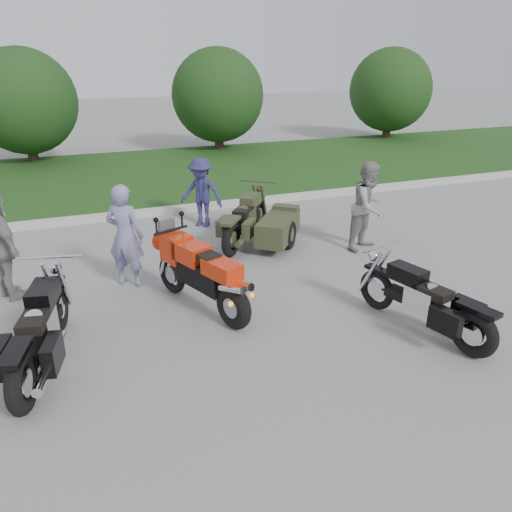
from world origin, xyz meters
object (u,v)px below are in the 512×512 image
object	(u,v)px
person_stripe	(125,236)
person_grey	(369,206)
sportbike_red	(202,273)
cruiser_right	(428,304)
cruiser_sidecar	(264,225)
person_denim	(201,193)
person_back	(2,247)
cruiser_left	(39,335)

from	to	relation	value
person_stripe	person_grey	xyz separation A→B (m)	(4.87, 0.03, 0.00)
sportbike_red	cruiser_right	xyz separation A→B (m)	(2.87, -1.83, -0.18)
cruiser_right	cruiser_sidecar	bearing A→B (deg)	87.07
cruiser_right	person_stripe	size ratio (longest dim) A/B	1.27
sportbike_red	cruiser_sidecar	size ratio (longest dim) A/B	0.96
cruiser_right	person_denim	world-z (taller)	person_denim
cruiser_right	person_stripe	distance (m)	5.02
person_grey	person_back	xyz separation A→B (m)	(-6.79, 0.13, -0.00)
sportbike_red	person_back	distance (m)	3.29
cruiser_left	person_denim	world-z (taller)	person_denim
person_stripe	person_back	distance (m)	1.93
cruiser_left	person_grey	size ratio (longest dim) A/B	1.39
cruiser_left	cruiser_sidecar	size ratio (longest dim) A/B	1.11
person_back	cruiser_left	bearing A→B (deg)	165.12
person_grey	cruiser_right	bearing A→B (deg)	-133.31
cruiser_right	person_denim	size ratio (longest dim) A/B	1.44
cruiser_sidecar	person_stripe	world-z (taller)	person_stripe
sportbike_red	person_denim	size ratio (longest dim) A/B	1.36
sportbike_red	cruiser_right	distance (m)	3.41
person_stripe	person_denim	world-z (taller)	person_stripe
person_denim	person_back	size ratio (longest dim) A/B	0.88
sportbike_red	cruiser_left	bearing A→B (deg)	177.43
cruiser_right	person_back	distance (m)	6.69
cruiser_left	person_stripe	world-z (taller)	person_stripe
cruiser_sidecar	person_grey	bearing A→B (deg)	14.68
person_stripe	person_back	bearing A→B (deg)	29.97
cruiser_left	person_denim	size ratio (longest dim) A/B	1.57
cruiser_sidecar	person_grey	size ratio (longest dim) A/B	1.25
person_grey	person_back	bearing A→B (deg)	153.32
cruiser_left	person_stripe	xyz separation A→B (m)	(1.38, 2.21, 0.41)
cruiser_sidecar	person_denim	xyz separation A→B (m)	(-0.88, 1.71, 0.36)
cruiser_left	person_back	bearing A→B (deg)	115.94
person_denim	person_back	bearing A→B (deg)	-107.04
person_denim	person_grey	bearing A→B (deg)	-1.49
cruiser_left	cruiser_sidecar	bearing A→B (deg)	48.97
cruiser_right	person_grey	xyz separation A→B (m)	(1.03, 3.24, 0.45)
cruiser_sidecar	person_back	bearing A→B (deg)	-132.03
person_back	person_stripe	bearing A→B (deg)	-122.46
sportbike_red	cruiser_sidecar	world-z (taller)	sportbike_red
cruiser_right	cruiser_sidecar	xyz separation A→B (m)	(-0.91, 4.13, -0.02)
person_stripe	person_back	world-z (taller)	person_back
person_back	sportbike_red	bearing A→B (deg)	-145.75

